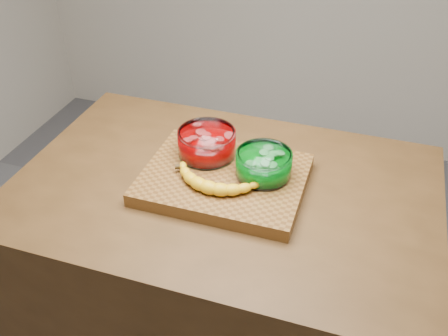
% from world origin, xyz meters
% --- Properties ---
extents(counter, '(1.20, 0.80, 0.90)m').
position_xyz_m(counter, '(0.00, 0.00, 0.45)').
color(counter, '#4C3116').
rests_on(counter, ground).
extents(cutting_board, '(0.45, 0.35, 0.04)m').
position_xyz_m(cutting_board, '(0.00, 0.00, 0.92)').
color(cutting_board, brown).
rests_on(cutting_board, counter).
extents(bowl_red, '(0.17, 0.17, 0.08)m').
position_xyz_m(bowl_red, '(-0.08, 0.08, 0.98)').
color(bowl_red, white).
rests_on(bowl_red, cutting_board).
extents(bowl_green, '(0.16, 0.16, 0.07)m').
position_xyz_m(bowl_green, '(0.11, 0.03, 0.98)').
color(bowl_green, white).
rests_on(bowl_green, cutting_board).
extents(banana, '(0.27, 0.13, 0.04)m').
position_xyz_m(banana, '(-0.01, -0.06, 0.96)').
color(banana, gold).
rests_on(banana, cutting_board).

